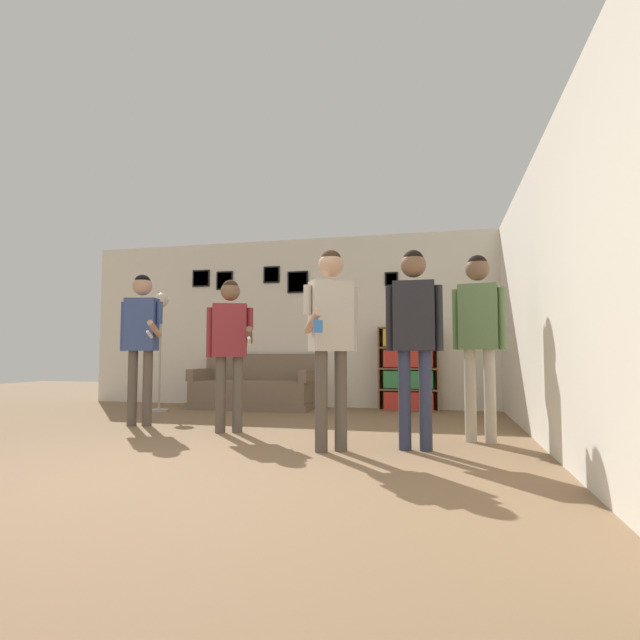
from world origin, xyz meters
TOP-DOWN VIEW (x-y plane):
  - ground_plane at (0.00, 0.00)m, footprint 20.00×20.00m
  - wall_back at (-0.01, 4.79)m, footprint 7.98×0.08m
  - wall_right at (2.82, 2.38)m, footprint 0.06×7.16m
  - couch at (-0.91, 4.37)m, footprint 1.89×0.80m
  - bookshelf at (1.44, 4.57)m, footprint 0.88×0.30m
  - floor_lamp at (-2.10, 3.63)m, footprint 0.28×0.28m
  - person_player_foreground_left at (-1.52, 2.27)m, footprint 0.55×0.45m
  - person_player_foreground_center at (-0.30, 2.05)m, footprint 0.57×0.41m
  - person_watcher_holding_cup at (0.99, 1.29)m, footprint 0.43×0.58m
  - person_spectator_near_bookshelf at (1.69, 1.52)m, footprint 0.50×0.22m
  - person_spectator_far_right at (2.27, 2.07)m, footprint 0.49×0.26m
  - drinking_cup at (1.39, 4.57)m, footprint 0.07×0.07m

SIDE VIEW (x-z plane):
  - ground_plane at x=0.00m, z-range 0.00..0.00m
  - couch at x=-0.91m, z-range -0.14..0.70m
  - bookshelf at x=1.44m, z-range 0.00..1.23m
  - person_player_foreground_center at x=-0.30m, z-range 0.18..1.83m
  - person_watcher_holding_cup at x=0.99m, z-range 0.21..1.97m
  - person_spectator_near_bookshelf at x=1.69m, z-range 0.21..1.98m
  - person_player_foreground_left at x=-1.52m, z-range 0.22..2.00m
  - person_spectator_far_right at x=2.27m, z-range 0.22..2.02m
  - floor_lamp at x=-2.10m, z-range 0.39..2.13m
  - drinking_cup at x=1.39m, z-range 1.24..1.34m
  - wall_right at x=2.82m, z-range 0.00..2.70m
  - wall_back at x=-0.01m, z-range 0.01..2.71m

